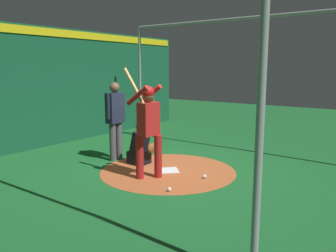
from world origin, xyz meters
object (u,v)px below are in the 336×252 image
object	(u,v)px
home_plate	(168,170)
batter	(148,123)
umpire	(115,117)
baseball_1	(205,176)
catcher	(141,148)
bat_rack	(146,113)
baseball_0	(169,189)

from	to	relation	value
home_plate	batter	size ratio (longest dim) A/B	0.20
umpire	baseball_1	distance (m)	2.57
home_plate	catcher	distance (m)	0.88
umpire	bat_rack	bearing A→B (deg)	120.65
umpire	baseball_0	distance (m)	2.63
baseball_0	baseball_1	world-z (taller)	same
home_plate	batter	world-z (taller)	batter
baseball_1	bat_rack	bearing A→B (deg)	139.97
batter	catcher	xyz separation A→B (m)	(-0.75, 0.65, -0.71)
catcher	umpire	size ratio (longest dim) A/B	0.53
umpire	baseball_0	bearing A→B (deg)	-23.91
baseball_0	baseball_1	xyz separation A→B (m)	(0.14, 0.98, 0.00)
baseball_0	batter	bearing A→B (deg)	153.46
home_plate	baseball_0	bearing A→B (deg)	-53.14
umpire	baseball_1	xyz separation A→B (m)	(2.38, -0.01, -0.97)
home_plate	baseball_1	bearing A→B (deg)	0.53
batter	baseball_0	xyz separation A→B (m)	(0.78, -0.39, -1.04)
bat_rack	baseball_0	world-z (taller)	bat_rack
catcher	batter	bearing A→B (deg)	-41.02
bat_rack	batter	bearing A→B (deg)	-50.16
baseball_1	baseball_0	bearing A→B (deg)	-98.19
home_plate	baseball_0	world-z (taller)	baseball_0
batter	baseball_1	size ratio (longest dim) A/B	28.69
bat_rack	baseball_0	xyz separation A→B (m)	(4.57, -4.94, -0.45)
home_plate	umpire	size ratio (longest dim) A/B	0.23
home_plate	bat_rack	distance (m)	5.55
home_plate	baseball_1	world-z (taller)	baseball_1
baseball_1	home_plate	bearing A→B (deg)	-179.47
home_plate	baseball_1	xyz separation A→B (m)	(0.87, 0.01, 0.03)
home_plate	batter	bearing A→B (deg)	-94.87
batter	home_plate	bearing A→B (deg)	85.13
catcher	bat_rack	distance (m)	4.95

